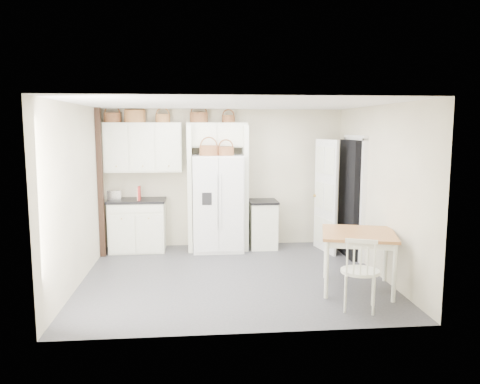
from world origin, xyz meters
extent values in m
plane|color=#363639|center=(0.00, 0.00, 0.00)|extent=(4.50, 4.50, 0.00)
plane|color=white|center=(0.00, 0.00, 2.60)|extent=(4.50, 4.50, 0.00)
plane|color=#B4A890|center=(0.00, 2.00, 1.30)|extent=(4.50, 0.00, 4.50)
plane|color=#B4A890|center=(-2.25, 0.00, 1.30)|extent=(0.00, 4.00, 4.00)
plane|color=#B4A890|center=(2.25, 0.00, 1.30)|extent=(0.00, 4.00, 4.00)
cube|color=white|center=(-0.15, 1.60, 0.88)|extent=(0.91, 0.73, 1.76)
cube|color=white|center=(-1.63, 1.70, 0.46)|extent=(0.99, 0.62, 0.92)
cube|color=white|center=(0.70, 1.70, 0.43)|extent=(0.49, 0.59, 0.86)
cube|color=brown|center=(1.70, -0.72, 0.41)|extent=(1.21, 1.21, 0.82)
cube|color=white|center=(1.48, -1.43, 0.49)|extent=(0.60, 0.57, 0.98)
cube|color=black|center=(-1.63, 1.70, 0.94)|extent=(1.03, 0.67, 0.04)
cube|color=black|center=(0.70, 1.70, 0.88)|extent=(0.53, 0.63, 0.04)
cube|color=silver|center=(-2.02, 1.68, 1.04)|extent=(0.25, 0.16, 0.17)
cube|color=#AD2924|center=(-1.57, 1.62, 1.08)|extent=(0.04, 0.17, 0.25)
cube|color=beige|center=(-1.59, 1.62, 1.07)|extent=(0.03, 0.15, 0.23)
cylinder|color=#552615|center=(-2.04, 1.83, 2.44)|extent=(0.31, 0.31, 0.17)
cylinder|color=#935E2D|center=(-1.64, 1.83, 2.46)|extent=(0.38, 0.38, 0.23)
cylinder|color=#935E2D|center=(-1.13, 1.83, 2.43)|extent=(0.26, 0.26, 0.15)
cylinder|color=#552615|center=(-0.48, 1.83, 2.44)|extent=(0.33, 0.33, 0.19)
cylinder|color=#552615|center=(0.07, 1.83, 2.42)|extent=(0.24, 0.24, 0.14)
cylinder|color=#552615|center=(-0.31, 1.50, 1.85)|extent=(0.34, 0.34, 0.18)
cylinder|color=#552615|center=(0.00, 1.50, 1.84)|extent=(0.29, 0.29, 0.16)
cube|color=white|center=(-1.50, 1.83, 1.90)|extent=(1.40, 0.34, 0.90)
cube|color=white|center=(-0.15, 1.83, 2.12)|extent=(1.12, 0.34, 0.45)
cube|color=white|center=(-0.66, 1.70, 1.15)|extent=(0.08, 0.60, 2.30)
cube|color=white|center=(0.36, 1.70, 1.15)|extent=(0.08, 0.60, 2.30)
cube|color=black|center=(-2.20, 1.35, 1.30)|extent=(0.09, 0.09, 2.60)
cube|color=black|center=(2.16, 1.00, 1.02)|extent=(0.18, 0.85, 2.05)
cube|color=white|center=(1.80, 1.33, 1.02)|extent=(0.21, 0.79, 2.05)
camera|label=1|loc=(-0.53, -6.89, 2.27)|focal=35.00mm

